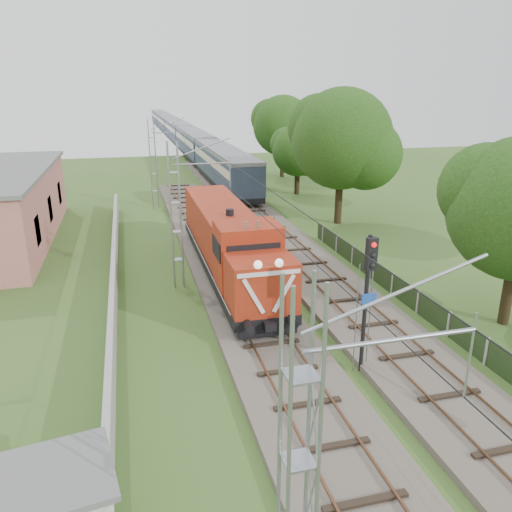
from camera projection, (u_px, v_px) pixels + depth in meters
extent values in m
plane|color=#395921|center=(301.00, 401.00, 17.72)|extent=(140.00, 140.00, 0.00)
cube|color=#6B6054|center=(253.00, 315.00, 24.09)|extent=(4.20, 70.00, 0.30)
cube|color=black|center=(253.00, 312.00, 24.03)|extent=(2.40, 70.00, 0.10)
cube|color=brown|center=(236.00, 312.00, 23.80)|extent=(0.08, 70.00, 0.05)
cube|color=brown|center=(270.00, 308.00, 24.21)|extent=(0.08, 70.00, 0.05)
cube|color=#6B6054|center=(275.00, 235.00, 37.21)|extent=(4.20, 80.00, 0.30)
cube|color=black|center=(275.00, 233.00, 37.14)|extent=(2.40, 80.00, 0.10)
cube|color=brown|center=(264.00, 233.00, 36.92)|extent=(0.08, 80.00, 0.05)
cube|color=brown|center=(286.00, 231.00, 37.32)|extent=(0.08, 80.00, 0.05)
cylinder|color=gray|center=(392.00, 340.00, 7.85)|extent=(3.00, 0.08, 0.08)
cylinder|color=gray|center=(202.00, 164.00, 26.20)|extent=(3.00, 0.08, 0.08)
cylinder|color=gray|center=(168.00, 133.00, 44.55)|extent=(3.00, 0.08, 0.08)
cylinder|color=black|center=(230.00, 187.00, 26.97)|extent=(0.03, 70.00, 0.03)
cylinder|color=black|center=(230.00, 163.00, 26.56)|extent=(0.03, 70.00, 0.03)
cube|color=#9E9E99|center=(114.00, 280.00, 26.95)|extent=(0.25, 40.00, 1.50)
cube|color=black|center=(37.00, 230.00, 30.92)|extent=(0.10, 1.60, 1.80)
cube|color=black|center=(50.00, 209.00, 36.42)|extent=(0.10, 1.60, 1.80)
cube|color=black|center=(59.00, 193.00, 41.93)|extent=(0.10, 1.60, 1.80)
cube|color=black|center=(449.00, 324.00, 22.17)|extent=(0.05, 32.00, 1.15)
cube|color=#9E9E99|center=(323.00, 234.00, 35.94)|extent=(0.12, 0.12, 1.20)
cube|color=black|center=(229.00, 261.00, 29.15)|extent=(3.02, 17.09, 0.50)
cube|color=black|center=(251.00, 303.00, 24.17)|extent=(2.21, 3.62, 0.50)
cube|color=black|center=(213.00, 239.00, 34.32)|extent=(2.21, 3.62, 0.50)
cube|color=black|center=(268.00, 331.00, 21.53)|extent=(2.61, 0.25, 0.35)
cube|color=#9D2511|center=(261.00, 283.00, 22.01)|extent=(2.92, 2.51, 2.31)
sphere|color=white|center=(258.00, 265.00, 20.38)|extent=(0.36, 0.36, 0.36)
sphere|color=white|center=(279.00, 263.00, 20.60)|extent=(0.36, 0.36, 0.36)
cube|color=silver|center=(254.00, 296.00, 20.70)|extent=(1.01, 0.06, 1.68)
cube|color=silver|center=(284.00, 293.00, 21.01)|extent=(1.01, 0.06, 1.68)
cube|color=silver|center=(269.00, 274.00, 20.55)|extent=(2.71, 0.06, 0.18)
cube|color=#9D2511|center=(248.00, 256.00, 24.13)|extent=(3.02, 2.41, 3.22)
cube|color=black|center=(254.00, 254.00, 22.84)|extent=(2.51, 0.06, 0.90)
cube|color=#9D2511|center=(220.00, 224.00, 30.91)|extent=(2.81, 12.16, 2.61)
cylinder|color=black|center=(230.00, 213.00, 27.63)|extent=(0.44, 0.44, 0.40)
cylinder|color=gray|center=(245.00, 225.00, 22.76)|extent=(0.12, 0.12, 0.35)
cylinder|color=gray|center=(258.00, 225.00, 22.90)|extent=(0.12, 0.12, 0.35)
cube|color=black|center=(224.00, 180.00, 55.17)|extent=(3.05, 23.15, 0.53)
cube|color=#2E3C4E|center=(224.00, 165.00, 54.63)|extent=(3.16, 23.15, 2.84)
cube|color=beige|center=(224.00, 160.00, 54.46)|extent=(3.20, 22.22, 0.79)
cube|color=slate|center=(224.00, 150.00, 54.12)|extent=(3.21, 23.15, 0.37)
cube|color=black|center=(194.00, 154.00, 77.37)|extent=(3.05, 23.15, 0.53)
cube|color=#2E3C4E|center=(194.00, 143.00, 76.83)|extent=(3.16, 23.15, 2.84)
cube|color=beige|center=(194.00, 139.00, 76.67)|extent=(3.20, 22.22, 0.79)
cube|color=slate|center=(194.00, 132.00, 76.33)|extent=(3.21, 23.15, 0.37)
cube|color=black|center=(178.00, 139.00, 99.58)|extent=(3.05, 23.15, 0.53)
cube|color=#2E3C4E|center=(178.00, 130.00, 99.04)|extent=(3.16, 23.15, 2.84)
cube|color=beige|center=(177.00, 128.00, 98.87)|extent=(3.20, 22.22, 0.79)
cube|color=slate|center=(177.00, 122.00, 98.54)|extent=(3.21, 23.15, 0.37)
cube|color=black|center=(167.00, 130.00, 121.78)|extent=(3.05, 23.15, 0.53)
cube|color=#2E3C4E|center=(167.00, 123.00, 121.25)|extent=(3.16, 23.15, 2.84)
cube|color=beige|center=(167.00, 120.00, 121.08)|extent=(3.20, 22.22, 0.79)
cube|color=slate|center=(167.00, 116.00, 120.74)|extent=(3.21, 23.15, 0.37)
cube|color=black|center=(160.00, 123.00, 143.99)|extent=(3.05, 23.15, 0.53)
cube|color=#2E3C4E|center=(160.00, 117.00, 143.45)|extent=(3.16, 23.15, 2.84)
cube|color=beige|center=(160.00, 115.00, 143.28)|extent=(3.20, 22.22, 0.79)
cube|color=slate|center=(159.00, 112.00, 142.95)|extent=(3.21, 23.15, 0.37)
cylinder|color=black|center=(365.00, 306.00, 18.78)|extent=(0.16, 0.16, 5.57)
cube|color=black|center=(371.00, 254.00, 17.95)|extent=(0.41, 0.28, 1.22)
sphere|color=red|center=(374.00, 245.00, 17.70)|extent=(0.20, 0.20, 0.20)
sphere|color=black|center=(373.00, 255.00, 17.83)|extent=(0.20, 0.20, 0.20)
sphere|color=black|center=(372.00, 265.00, 17.95)|extent=(0.20, 0.20, 0.20)
cube|color=#194598|center=(369.00, 299.00, 18.56)|extent=(0.61, 0.12, 0.45)
cube|color=#606060|center=(55.00, 476.00, 10.98)|extent=(2.81, 2.81, 0.16)
cylinder|color=#312514|center=(509.00, 284.00, 23.03)|extent=(0.51, 0.51, 3.93)
sphere|color=#18390F|center=(486.00, 189.00, 22.42)|extent=(4.18, 4.18, 4.18)
cylinder|color=#312514|center=(339.00, 194.00, 40.42)|extent=(0.59, 0.59, 4.82)
sphere|color=#18390F|center=(342.00, 139.00, 39.02)|extent=(7.89, 7.89, 7.89)
sphere|color=#18390F|center=(366.00, 154.00, 38.66)|extent=(5.52, 5.52, 5.52)
sphere|color=#18390F|center=(319.00, 127.00, 39.68)|extent=(5.13, 5.13, 5.13)
cylinder|color=#312514|center=(297.00, 179.00, 51.89)|extent=(0.54, 0.54, 3.22)
sphere|color=#18390F|center=(298.00, 150.00, 50.96)|extent=(5.27, 5.27, 5.27)
sphere|color=#18390F|center=(310.00, 158.00, 50.72)|extent=(3.69, 3.69, 3.69)
sphere|color=#18390F|center=(287.00, 144.00, 51.40)|extent=(3.43, 3.43, 3.43)
cylinder|color=#312514|center=(282.00, 159.00, 61.88)|extent=(0.52, 0.52, 4.43)
sphere|color=#18390F|center=(283.00, 126.00, 60.59)|extent=(7.25, 7.25, 7.25)
sphere|color=#18390F|center=(297.00, 135.00, 60.26)|extent=(5.07, 5.07, 5.07)
sphere|color=#18390F|center=(270.00, 118.00, 61.20)|extent=(4.71, 4.71, 4.71)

